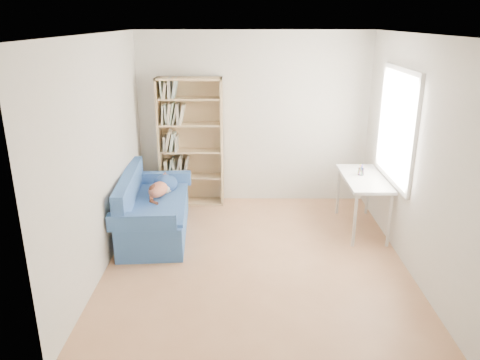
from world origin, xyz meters
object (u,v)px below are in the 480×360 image
desk (364,183)px  bookshelf (191,148)px  sofa (153,210)px  pen_cup (361,171)px

desk → bookshelf: bearing=158.2°
sofa → pen_cup: size_ratio=11.34×
bookshelf → pen_cup: (2.38, -0.87, -0.09)m
sofa → desk: bearing=-1.4°
pen_cup → sofa: bearing=-175.3°
sofa → pen_cup: pen_cup is taller
sofa → bookshelf: (0.42, 1.10, 0.57)m
sofa → bookshelf: bearing=65.1°
desk → pen_cup: (-0.03, 0.09, 0.13)m
sofa → bookshelf: size_ratio=0.90×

